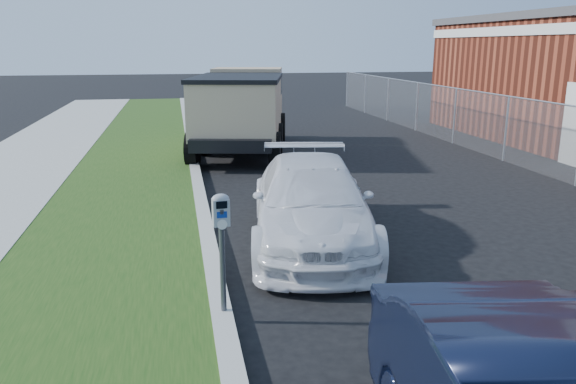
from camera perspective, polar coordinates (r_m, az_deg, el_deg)
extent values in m
plane|color=black|center=(8.29, 11.01, -7.95)|extent=(120.00, 120.00, 0.00)
cube|color=#97978F|center=(9.57, -8.27, -4.23)|extent=(0.25, 50.00, 0.15)
cube|color=#1B4011|center=(9.64, -17.83, -4.73)|extent=(3.00, 50.00, 0.13)
plane|color=slate|center=(16.85, 21.28, 5.99)|extent=(0.00, 30.00, 30.00)
cylinder|color=#999FA6|center=(16.75, 21.57, 9.03)|extent=(0.04, 30.00, 0.04)
cylinder|color=#999FA6|center=(16.85, 21.28, 5.99)|extent=(0.06, 0.06, 1.80)
cylinder|color=#999FA6|center=(19.42, 16.57, 7.40)|extent=(0.06, 0.06, 1.80)
cylinder|color=#999FA6|center=(22.10, 12.96, 8.44)|extent=(0.06, 0.06, 1.80)
cylinder|color=#999FA6|center=(24.86, 10.13, 9.23)|extent=(0.06, 0.06, 1.80)
cylinder|color=#999FA6|center=(27.66, 7.86, 9.85)|extent=(0.06, 0.06, 1.80)
cylinder|color=#999FA6|center=(30.50, 6.01, 10.34)|extent=(0.06, 0.06, 1.80)
cube|color=silver|center=(18.36, 24.42, 14.81)|extent=(0.06, 14.00, 0.30)
cylinder|color=#3F4247|center=(6.54, -6.65, -7.89)|extent=(0.07, 0.07, 1.03)
cube|color=gray|center=(6.31, -6.83, -2.06)|extent=(0.20, 0.14, 0.31)
ellipsoid|color=gray|center=(6.26, -6.88, -0.70)|extent=(0.21, 0.15, 0.12)
cube|color=black|center=(6.21, -6.76, -1.32)|extent=(0.12, 0.02, 0.08)
cube|color=navy|center=(6.25, -6.73, -2.32)|extent=(0.11, 0.02, 0.07)
cylinder|color=silver|center=(6.28, -6.70, -3.31)|extent=(0.11, 0.02, 0.11)
cube|color=#3F4247|center=(6.24, -6.74, -2.04)|extent=(0.04, 0.01, 0.05)
imported|color=white|center=(9.20, 2.23, -1.00)|extent=(2.62, 4.86, 1.34)
cube|color=black|center=(17.12, -4.71, 6.35)|extent=(3.37, 6.40, 0.33)
cube|color=tan|center=(19.20, -4.10, 9.61)|extent=(2.56, 2.16, 1.90)
cube|color=black|center=(19.17, -4.12, 10.75)|extent=(2.59, 2.18, 0.57)
cube|color=tan|center=(16.28, -5.05, 8.70)|extent=(3.10, 4.40, 1.52)
cube|color=black|center=(16.21, -5.11, 11.47)|extent=(3.21, 4.51, 0.11)
cube|color=black|center=(20.19, -3.82, 7.42)|extent=(2.26, 0.64, 0.29)
cylinder|color=black|center=(19.35, -7.32, 6.59)|extent=(0.50, 1.00, 0.95)
cylinder|color=black|center=(19.15, -0.78, 6.62)|extent=(0.50, 1.00, 0.95)
cylinder|color=black|center=(16.84, -8.59, 5.35)|extent=(0.50, 1.00, 0.95)
cylinder|color=black|center=(16.61, -1.09, 5.39)|extent=(0.50, 1.00, 0.95)
cylinder|color=black|center=(15.18, -9.66, 4.30)|extent=(0.50, 1.00, 0.95)
cylinder|color=black|center=(14.92, -1.35, 4.33)|extent=(0.50, 1.00, 0.95)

